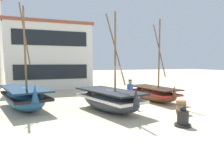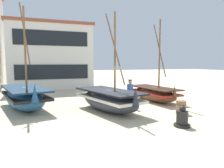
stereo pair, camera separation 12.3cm
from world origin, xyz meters
name	(u,v)px [view 2 (the right image)]	position (x,y,z in m)	size (l,w,h in m)	color
ground_plane	(118,110)	(0.00, 0.00, 0.00)	(120.00, 120.00, 0.00)	beige
fishing_boat_near_left	(25,97)	(-4.96, 2.25, 0.70)	(3.06, 5.27, 6.13)	#23517A
fishing_boat_centre_large	(154,93)	(3.40, 1.70, 0.56)	(2.07, 4.35, 5.53)	brown
fishing_boat_far_right	(109,99)	(-0.56, -0.01, 0.66)	(2.95, 4.90, 5.33)	#2D333D
fisherman_by_hull	(130,94)	(0.95, 0.44, 0.83)	(0.26, 0.37, 1.68)	#33333D
capstan_winch	(182,119)	(1.40, -3.72, 0.34)	(0.69, 0.69, 0.89)	black
wooden_barrel	(181,107)	(2.79, -1.92, 0.35)	(0.56, 0.56, 0.70)	olive
harbor_building_main	(51,56)	(-2.71, 12.94, 3.42)	(8.60, 5.41, 6.82)	white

